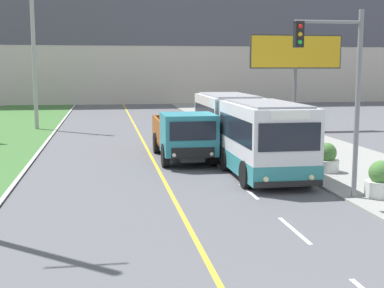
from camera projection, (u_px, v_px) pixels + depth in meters
name	position (u px, v px, depth m)	size (l,w,h in m)	color
apartment_block_background	(121.00, 23.00, 65.73)	(80.00, 8.04, 19.64)	beige
city_bus	(244.00, 131.00, 23.94)	(2.65, 12.06, 3.00)	silver
dump_truck	(185.00, 136.00, 24.62)	(2.42, 6.96, 2.31)	black
utility_pole_far	(33.00, 43.00, 36.91)	(1.80, 0.28, 11.85)	#9E9E99
traffic_light_mast	(340.00, 81.00, 17.03)	(2.28, 0.32, 6.15)	slate
billboard_large	(296.00, 55.00, 37.06)	(6.58, 0.24, 6.57)	#59595B
planter_round_near	(381.00, 181.00, 17.65)	(1.02, 1.02, 1.22)	silver
planter_round_second	(326.00, 159.00, 21.95)	(1.04, 1.04, 1.20)	silver
planter_round_third	(292.00, 144.00, 26.27)	(1.01, 1.01, 1.17)	silver
planter_round_far	(264.00, 133.00, 30.55)	(0.97, 0.97, 1.19)	silver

